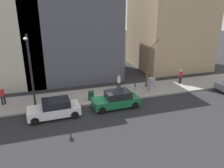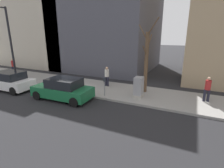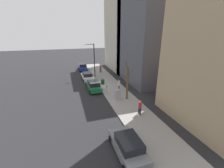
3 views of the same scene
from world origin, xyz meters
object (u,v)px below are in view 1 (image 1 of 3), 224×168
Objects in this scene: pedestrian_midblock at (119,81)px; streetlamp at (30,67)px; pedestrian_far_corner at (2,95)px; office_block_center at (69,18)px; bare_tree at (148,66)px; parking_meter at (135,88)px; parked_car_green at (116,100)px; pedestrian_near_meter at (181,76)px; parked_car_white at (55,109)px; utility_box at (151,85)px; trash_bin at (91,96)px.

streetlamp is at bearing -144.65° from pedestrian_midblock.
office_block_center is (8.70, -7.51, 6.22)m from pedestrian_far_corner.
parking_meter is at bearing 132.14° from bare_tree.
pedestrian_near_meter is (3.42, -9.05, 0.35)m from parked_car_green.
pedestrian_near_meter is at bearing -77.97° from parked_car_white.
utility_box is 0.86× the size of pedestrian_near_meter.
pedestrian_near_meter is (1.47, -10.95, 0.49)m from trash_bin.
pedestrian_near_meter is 15.59m from office_block_center.
pedestrian_far_corner is 0.11× the size of office_block_center.
trash_bin is at bearing 93.44° from utility_box.
bare_tree is 5.96× the size of trash_bin.
parking_meter is at bearing -155.82° from office_block_center.
parking_meter is 3.55m from bare_tree.
streetlamp is at bearing 91.01° from parking_meter.
pedestrian_far_corner is at bearing -13.50° from pedestrian_near_meter.
parked_car_green is at bearing 7.23° from pedestrian_near_meter.
pedestrian_midblock reaches higher than trash_bin.
streetlamp reaches higher than pedestrian_near_meter.
pedestrian_near_meter is at bearing -39.96° from pedestrian_far_corner.
pedestrian_midblock is 11.35m from pedestrian_far_corner.
pedestrian_midblock is at bearing -24.60° from parked_car_green.
streetlamp is 3.92× the size of pedestrian_near_meter.
bare_tree is 3.61m from pedestrian_midblock.
trash_bin is at bearing 84.15° from parking_meter.
pedestrian_far_corner is (3.43, 9.80, 0.35)m from parked_car_green.
bare_tree is at bearing -47.86° from parking_meter.
parked_car_green is 2.98× the size of utility_box.
pedestrian_near_meter is at bearing -76.07° from utility_box.
trash_bin is 3.91m from pedestrian_midblock.
pedestrian_far_corner is at bearing 81.04° from parking_meter.
pedestrian_far_corner is (1.09, 14.54, 0.24)m from utility_box.
office_block_center reaches higher than parking_meter.
streetlamp is 16.45m from pedestrian_near_meter.
parked_car_white is 2.56× the size of pedestrian_midblock.
parking_meter is 4.43m from trash_bin.
utility_box reaches higher than parked_car_green.
parking_meter is at bearing -60.82° from parked_car_green.
parked_car_white is at bearing 0.48° from pedestrian_near_meter.
bare_tree is 3.23× the size of pedestrian_near_meter.
pedestrian_midblock is (3.70, -1.55, 0.35)m from parked_car_green.
pedestrian_midblock is at bearing 22.96° from parking_meter.
parked_car_green is 2.56× the size of pedestrian_near_meter.
pedestrian_midblock is (1.36, 3.19, 0.24)m from utility_box.
streetlamp is (-1.02, 11.74, 3.17)m from utility_box.
pedestrian_midblock is at bearing 66.93° from utility_box.
trash_bin is at bearing -177.85° from office_block_center.
bare_tree is 4.44m from pedestrian_near_meter.
utility_box is 12.20m from streetlamp.
pedestrian_near_meter reaches higher than utility_box.
trash_bin is 0.06× the size of office_block_center.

